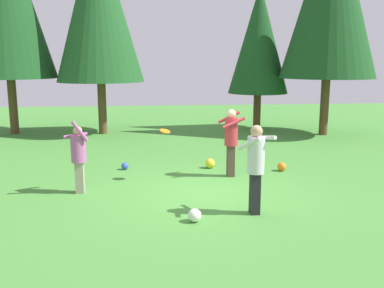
{
  "coord_description": "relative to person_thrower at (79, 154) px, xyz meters",
  "views": [
    {
      "loc": [
        -1.25,
        -9.46,
        3.0
      ],
      "look_at": [
        -0.23,
        0.53,
        1.05
      ],
      "focal_mm": 40.06,
      "sensor_mm": 36.0,
      "label": 1
    }
  ],
  "objects": [
    {
      "name": "ground_plane",
      "position": [
        2.86,
        -0.28,
        -0.92
      ],
      "size": [
        40.0,
        40.0,
        0.0
      ],
      "primitive_type": "plane",
      "color": "#478C38"
    },
    {
      "name": "person_thrower",
      "position": [
        0.0,
        0.0,
        0.0
      ],
      "size": [
        0.61,
        0.62,
        1.71
      ],
      "rotation": [
        0.0,
        0.0,
        0.4
      ],
      "color": "gray",
      "rests_on": "ground_plane"
    },
    {
      "name": "person_catcher",
      "position": [
        3.73,
        1.08,
        0.14
      ],
      "size": [
        0.65,
        0.55,
        1.78
      ],
      "rotation": [
        0.0,
        0.0,
        -3.02
      ],
      "color": "#4C382D",
      "rests_on": "ground_plane"
    },
    {
      "name": "person_bystander",
      "position": [
        3.67,
        -1.77,
        0.15
      ],
      "size": [
        0.73,
        0.77,
        1.79
      ],
      "rotation": [
        0.0,
        0.0,
        2.14
      ],
      "color": "black",
      "rests_on": "ground_plane"
    },
    {
      "name": "frisbee",
      "position": [
        2.0,
        0.86,
        0.35
      ],
      "size": [
        0.38,
        0.38,
        0.1
      ],
      "color": "orange"
    },
    {
      "name": "ball_blue",
      "position": [
        0.91,
        2.06,
        -0.82
      ],
      "size": [
        0.2,
        0.2,
        0.2
      ],
      "primitive_type": "sphere",
      "color": "blue",
      "rests_on": "ground_plane"
    },
    {
      "name": "ball_white",
      "position": [
        2.44,
        -2.1,
        -0.79
      ],
      "size": [
        0.26,
        0.26,
        0.26
      ],
      "primitive_type": "sphere",
      "color": "white",
      "rests_on": "ground_plane"
    },
    {
      "name": "ball_orange",
      "position": [
        5.25,
        1.47,
        -0.8
      ],
      "size": [
        0.24,
        0.24,
        0.24
      ],
      "primitive_type": "sphere",
      "color": "orange",
      "rests_on": "ground_plane"
    },
    {
      "name": "ball_yellow",
      "position": [
        3.32,
        1.99,
        -0.78
      ],
      "size": [
        0.28,
        0.28,
        0.28
      ],
      "primitive_type": "sphere",
      "color": "yellow",
      "rests_on": "ground_plane"
    },
    {
      "name": "tree_left",
      "position": [
        -0.32,
        8.37,
        4.37
      ],
      "size": [
        3.54,
        3.54,
        8.46
      ],
      "color": "brown",
      "rests_on": "ground_plane"
    },
    {
      "name": "tree_right",
      "position": [
        6.44,
        8.95,
        2.99
      ],
      "size": [
        2.62,
        2.62,
        6.27
      ],
      "color": "brown",
      "rests_on": "ground_plane"
    }
  ]
}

